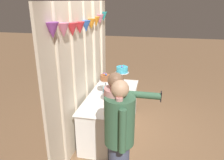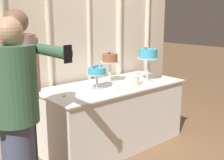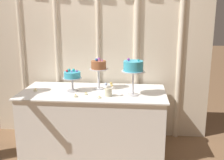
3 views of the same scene
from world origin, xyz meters
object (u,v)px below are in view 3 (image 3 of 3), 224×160
at_px(flower_vase, 108,91).
at_px(tealight_far_left, 35,90).
at_px(tealight_far_right, 99,97).
at_px(cake_table, 94,120).
at_px(cake_display_center, 99,67).
at_px(tealight_near_right, 86,94).
at_px(tealight_near_left, 76,96).
at_px(cake_display_rightmost, 133,68).
at_px(cake_display_leftmost, 72,76).

relative_size(flower_vase, tealight_far_left, 3.46).
bearing_deg(tealight_far_right, cake_table, 113.24).
relative_size(cake_display_center, tealight_near_right, 9.68).
xyz_separation_m(cake_display_center, tealight_near_left, (-0.22, -0.38, -0.28)).
height_order(cake_display_rightmost, tealight_far_left, cake_display_rightmost).
xyz_separation_m(tealight_near_right, tealight_far_right, (0.18, -0.12, -0.00)).
xyz_separation_m(cake_display_center, tealight_far_right, (0.06, -0.39, -0.28)).
bearing_deg(cake_display_rightmost, tealight_near_left, -167.65).
xyz_separation_m(cake_table, cake_display_leftmost, (-0.26, -0.02, 0.58)).
height_order(cake_table, flower_vase, flower_vase).
relative_size(cake_display_leftmost, tealight_far_left, 5.65).
xyz_separation_m(cake_table, flower_vase, (0.21, -0.19, 0.45)).
bearing_deg(flower_vase, cake_display_center, 117.02).
bearing_deg(cake_table, cake_display_leftmost, -176.63).
distance_m(cake_display_rightmost, tealight_near_right, 0.65).
distance_m(flower_vase, tealight_near_left, 0.39).
distance_m(flower_vase, tealight_near_right, 0.28).
distance_m(cake_table, flower_vase, 0.53).
bearing_deg(cake_display_leftmost, tealight_far_left, -175.06).
xyz_separation_m(tealight_near_left, tealight_far_right, (0.28, -0.01, -0.00)).
xyz_separation_m(cake_display_center, cake_display_rightmost, (0.44, -0.24, 0.04)).
xyz_separation_m(cake_display_rightmost, tealight_near_right, (-0.56, -0.04, -0.32)).
distance_m(cake_display_rightmost, tealight_near_left, 0.75).
height_order(cake_table, tealight_near_right, tealight_near_right).
distance_m(cake_table, cake_display_center, 0.69).
bearing_deg(flower_vase, tealight_far_right, -140.29).
bearing_deg(cake_display_rightmost, tealight_far_left, 177.23).
distance_m(tealight_far_left, tealight_near_left, 0.59).
bearing_deg(cake_display_leftmost, tealight_far_right, -34.27).
distance_m(cake_table, cake_display_rightmost, 0.88).
bearing_deg(tealight_far_right, tealight_near_right, 146.67).
bearing_deg(cake_display_center, tealight_near_right, -113.42).
height_order(cake_table, tealight_near_left, tealight_near_left).
bearing_deg(cake_table, cake_display_rightmost, -12.99).
distance_m(cake_table, tealight_far_left, 0.83).
relative_size(tealight_far_left, tealight_near_left, 1.13).
bearing_deg(cake_display_leftmost, cake_display_center, 23.87).
relative_size(tealight_near_left, tealight_near_right, 1.06).
xyz_separation_m(cake_display_leftmost, tealight_far_right, (0.37, -0.25, -0.18)).
bearing_deg(tealight_near_left, tealight_far_left, 159.97).
bearing_deg(tealight_far_left, tealight_near_right, -8.23).
xyz_separation_m(cake_table, cake_display_rightmost, (0.50, -0.11, 0.72)).
xyz_separation_m(cake_display_center, tealight_near_right, (-0.12, -0.27, -0.28)).
distance_m(cake_display_leftmost, cake_display_rightmost, 0.77).
relative_size(cake_display_leftmost, cake_display_center, 0.70).
height_order(cake_table, cake_display_leftmost, cake_display_leftmost).
distance_m(cake_display_center, tealight_far_left, 0.85).
height_order(cake_display_center, cake_display_rightmost, cake_display_rightmost).
bearing_deg(cake_display_rightmost, flower_vase, -165.71).
relative_size(cake_display_center, tealight_far_right, 8.23).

